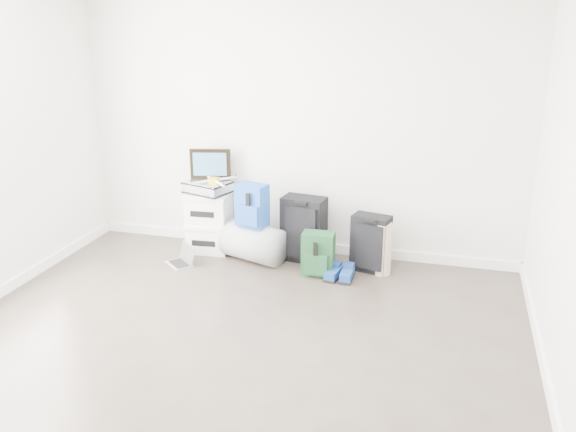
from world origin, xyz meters
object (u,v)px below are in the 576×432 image
(boxes_stack, at_px, (209,222))
(carry_on, at_px, (371,243))
(briefcase, at_px, (208,187))
(duffel_bag, at_px, (253,243))
(large_suitcase, at_px, (304,229))
(laptop, at_px, (182,259))

(boxes_stack, relative_size, carry_on, 1.13)
(briefcase, bearing_deg, duffel_bag, 2.90)
(boxes_stack, bearing_deg, large_suitcase, -3.55)
(duffel_bag, relative_size, carry_on, 1.10)
(boxes_stack, distance_m, laptop, 0.51)
(briefcase, bearing_deg, carry_on, 14.75)
(boxes_stack, xyz_separation_m, duffel_bag, (0.53, -0.14, -0.13))
(duffel_bag, xyz_separation_m, laptop, (-0.65, -0.28, -0.14))
(boxes_stack, bearing_deg, carry_on, -6.83)
(duffel_bag, bearing_deg, laptop, -137.44)
(boxes_stack, xyz_separation_m, large_suitcase, (1.01, 0.01, 0.01))
(boxes_stack, xyz_separation_m, carry_on, (1.70, -0.08, -0.04))
(large_suitcase, distance_m, laptop, 1.25)
(briefcase, height_order, laptop, briefcase)
(boxes_stack, distance_m, large_suitcase, 1.01)
(briefcase, bearing_deg, large_suitcase, 18.02)
(boxes_stack, relative_size, briefcase, 1.47)
(carry_on, height_order, laptop, carry_on)
(laptop, bearing_deg, carry_on, 51.98)
(carry_on, xyz_separation_m, laptop, (-1.82, -0.34, -0.23))
(briefcase, height_order, duffel_bag, briefcase)
(carry_on, bearing_deg, briefcase, -169.74)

